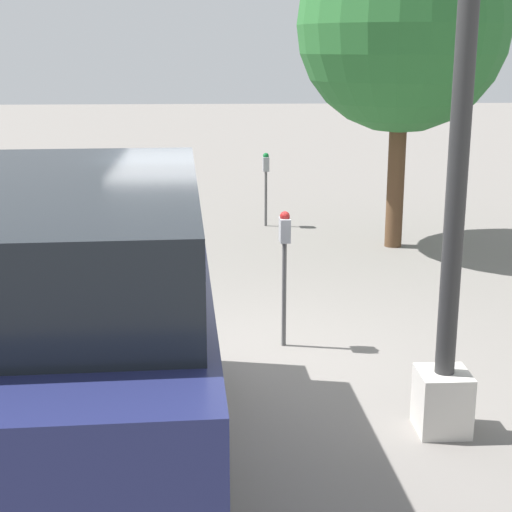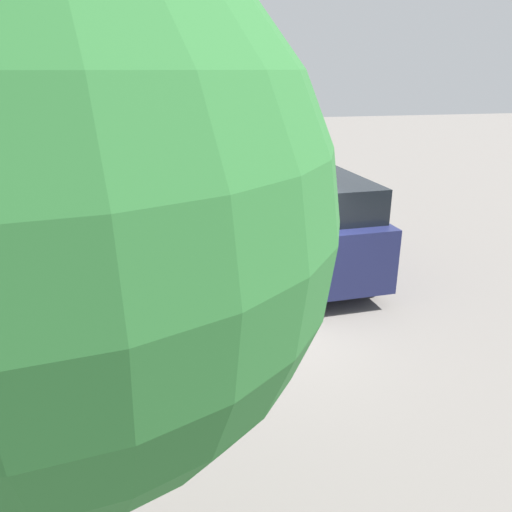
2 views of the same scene
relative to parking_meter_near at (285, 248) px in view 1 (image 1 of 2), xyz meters
name	(u,v)px [view 1 (image 1 of 2)]	position (x,y,z in m)	size (l,w,h in m)	color
ground_plane	(247,368)	(0.62, -0.44, -1.14)	(80.00, 80.00, 0.00)	slate
parking_meter_near	(285,248)	(0.00, 0.00, 0.00)	(0.20, 0.12, 1.54)	#4C4C4C
parking_meter_far	(266,172)	(-6.14, 0.19, -0.12)	(0.20, 0.12, 1.38)	#4C4C4C
lamp_post	(455,204)	(2.10, 1.20, 0.88)	(0.44, 0.44, 5.92)	beige
parked_van	(78,327)	(2.72, -1.78, 0.11)	(4.75, 2.16, 2.33)	navy
street_tree	(403,26)	(-4.47, 2.25, 2.45)	(3.38, 3.38, 5.28)	#513823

